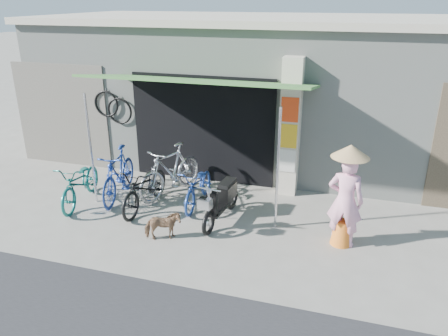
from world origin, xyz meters
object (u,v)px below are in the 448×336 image
(bike_teal, at_px, (81,183))
(bike_blue, at_px, (118,174))
(bike_black, at_px, (145,187))
(bike_silver, at_px, (171,170))
(nun, at_px, (346,197))
(moped, at_px, (222,201))
(street_dog, at_px, (163,226))
(bike_navy, at_px, (199,186))

(bike_teal, height_order, bike_blue, bike_blue)
(bike_teal, height_order, bike_black, bike_black)
(bike_silver, bearing_deg, bike_blue, -133.56)
(bike_blue, height_order, nun, nun)
(bike_blue, bearing_deg, bike_teal, -152.78)
(bike_black, bearing_deg, moped, -0.01)
(bike_blue, bearing_deg, street_dog, -49.13)
(street_dog, bearing_deg, bike_navy, -31.67)
(bike_blue, bearing_deg, bike_navy, -3.78)
(bike_teal, bearing_deg, bike_navy, 4.28)
(bike_silver, distance_m, street_dog, 1.99)
(bike_black, xyz_separation_m, bike_navy, (1.00, 0.46, -0.05))
(bike_navy, relative_size, moped, 0.98)
(bike_teal, height_order, moped, bike_teal)
(bike_black, relative_size, moped, 1.10)
(bike_blue, relative_size, street_dog, 2.83)
(street_dog, bearing_deg, bike_blue, 23.65)
(bike_navy, height_order, nun, nun)
(bike_teal, distance_m, moped, 3.08)
(bike_blue, relative_size, nun, 0.99)
(street_dog, distance_m, moped, 1.31)
(bike_teal, relative_size, street_dog, 2.73)
(bike_blue, distance_m, bike_silver, 1.12)
(moped, bearing_deg, bike_silver, 156.23)
(bike_silver, xyz_separation_m, street_dog, (0.63, -1.86, -0.29))
(bike_navy, height_order, street_dog, bike_navy)
(bike_teal, xyz_separation_m, nun, (5.38, -0.11, 0.45))
(bike_silver, bearing_deg, bike_black, -85.98)
(bike_black, distance_m, bike_navy, 1.10)
(bike_black, xyz_separation_m, moped, (1.66, -0.05, -0.05))
(bike_teal, distance_m, bike_black, 1.43)
(moped, bearing_deg, nun, 0.34)
(bike_teal, distance_m, nun, 5.40)
(bike_black, bearing_deg, bike_teal, -170.85)
(bike_blue, xyz_separation_m, bike_silver, (1.01, 0.49, 0.01))
(bike_silver, xyz_separation_m, nun, (3.73, -1.08, 0.35))
(bike_blue, height_order, street_dog, bike_blue)
(bike_black, xyz_separation_m, bike_silver, (0.23, 0.78, 0.10))
(street_dog, bearing_deg, bike_black, 11.99)
(street_dog, relative_size, nun, 0.35)
(bike_navy, xyz_separation_m, moped, (0.66, -0.51, -0.00))
(nun, bearing_deg, street_dog, 21.70)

